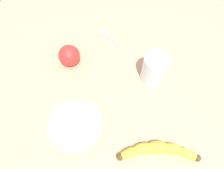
{
  "coord_description": "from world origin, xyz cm",
  "views": [
    {
      "loc": [
        32.12,
        2.18,
        66.85
      ],
      "look_at": [
        -0.75,
        -3.41,
        5.0
      ],
      "focal_mm": 33.13,
      "sensor_mm": 36.0,
      "label": 1
    }
  ],
  "objects_px": {
    "banana": "(158,150)",
    "apple_fruit": "(69,56)",
    "ceramic_bowl": "(76,126)",
    "teaspoon": "(104,33)",
    "smoothie_glass": "(154,69)"
  },
  "relations": [
    {
      "from": "apple_fruit",
      "to": "banana",
      "type": "bearing_deg",
      "value": 51.2
    },
    {
      "from": "banana",
      "to": "ceramic_bowl",
      "type": "distance_m",
      "value": 0.25
    },
    {
      "from": "apple_fruit",
      "to": "teaspoon",
      "type": "distance_m",
      "value": 0.19
    },
    {
      "from": "banana",
      "to": "teaspoon",
      "type": "distance_m",
      "value": 0.49
    },
    {
      "from": "teaspoon",
      "to": "apple_fruit",
      "type": "bearing_deg",
      "value": 95.73
    },
    {
      "from": "banana",
      "to": "apple_fruit",
      "type": "relative_size",
      "value": 3.09
    },
    {
      "from": "banana",
      "to": "ceramic_bowl",
      "type": "relative_size",
      "value": 1.44
    },
    {
      "from": "ceramic_bowl",
      "to": "apple_fruit",
      "type": "distance_m",
      "value": 0.26
    },
    {
      "from": "banana",
      "to": "apple_fruit",
      "type": "height_order",
      "value": "apple_fruit"
    },
    {
      "from": "smoothie_glass",
      "to": "ceramic_bowl",
      "type": "distance_m",
      "value": 0.32
    },
    {
      "from": "ceramic_bowl",
      "to": "teaspoon",
      "type": "bearing_deg",
      "value": 178.39
    },
    {
      "from": "smoothie_glass",
      "to": "apple_fruit",
      "type": "xyz_separation_m",
      "value": [
        -0.01,
        -0.3,
        -0.01
      ]
    },
    {
      "from": "teaspoon",
      "to": "smoothie_glass",
      "type": "bearing_deg",
      "value": 178.35
    },
    {
      "from": "banana",
      "to": "teaspoon",
      "type": "relative_size",
      "value": 2.45
    },
    {
      "from": "ceramic_bowl",
      "to": "teaspoon",
      "type": "height_order",
      "value": "ceramic_bowl"
    }
  ]
}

